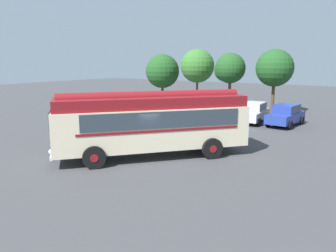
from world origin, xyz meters
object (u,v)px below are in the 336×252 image
at_px(car_mid_left, 254,112).
at_px(car_mid_right, 286,115).
at_px(vintage_bus, 152,121).
at_px(car_near_left, 223,109).

xyz_separation_m(car_mid_left, car_mid_right, (2.56, 0.16, 0.00)).
relative_size(vintage_bus, car_mid_right, 2.14).
relative_size(car_near_left, car_mid_left, 0.99).
distance_m(car_near_left, car_mid_right, 5.45).
distance_m(vintage_bus, car_near_left, 12.98).
height_order(vintage_bus, car_mid_right, vintage_bus).
distance_m(car_near_left, car_mid_left, 2.90).
bearing_deg(vintage_bus, car_near_left, 98.45).
xyz_separation_m(car_near_left, car_mid_left, (2.89, -0.23, 0.00)).
bearing_deg(car_mid_right, car_mid_left, -176.51).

